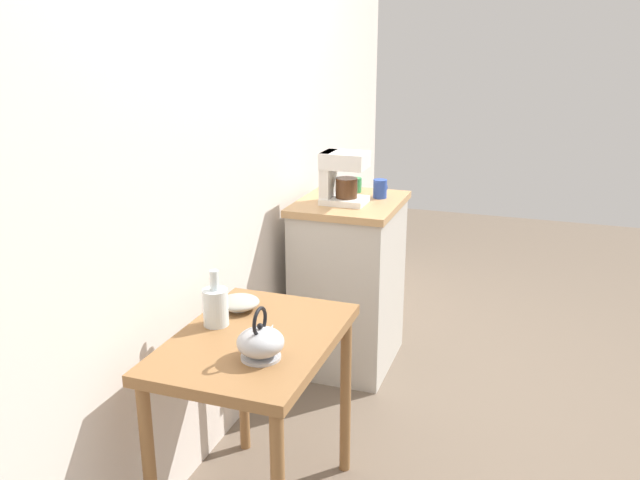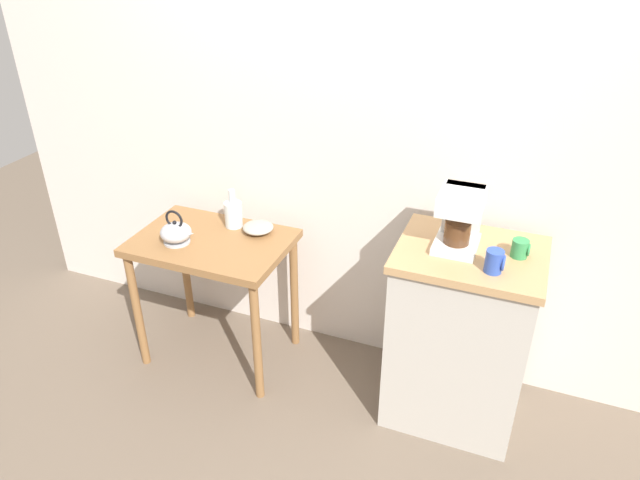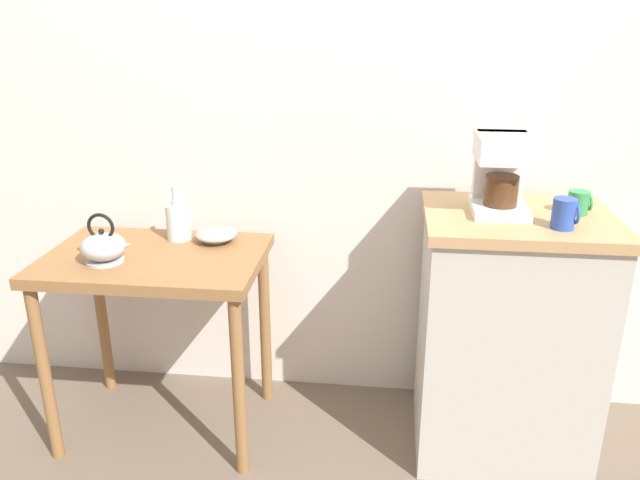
# 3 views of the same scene
# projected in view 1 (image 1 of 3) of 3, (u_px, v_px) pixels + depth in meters

# --- Properties ---
(ground_plane) EXTENTS (8.00, 8.00, 0.00)m
(ground_plane) POSITION_uv_depth(u_px,v_px,m) (314.00, 416.00, 3.11)
(ground_plane) COLOR #6B5B4C
(back_wall) EXTENTS (4.40, 0.10, 2.80)m
(back_wall) POSITION_uv_depth(u_px,v_px,m) (240.00, 112.00, 2.90)
(back_wall) COLOR silver
(back_wall) RESTS_ON ground_plane
(wooden_table) EXTENTS (0.78, 0.54, 0.73)m
(wooden_table) POSITION_uv_depth(u_px,v_px,m) (256.00, 364.00, 2.31)
(wooden_table) COLOR olive
(wooden_table) RESTS_ON ground_plane
(kitchen_counter) EXTENTS (0.63, 0.51, 0.92)m
(kitchen_counter) POSITION_uv_depth(u_px,v_px,m) (349.00, 283.00, 3.51)
(kitchen_counter) COLOR #BCB7AD
(kitchen_counter) RESTS_ON ground_plane
(bowl_stoneware) EXTENTS (0.16, 0.16, 0.05)m
(bowl_stoneware) POSITION_uv_depth(u_px,v_px,m) (239.00, 303.00, 2.48)
(bowl_stoneware) COLOR #9E998C
(bowl_stoneware) RESTS_ON wooden_table
(teakettle) EXTENTS (0.19, 0.15, 0.18)m
(teakettle) POSITION_uv_depth(u_px,v_px,m) (261.00, 342.00, 2.10)
(teakettle) COLOR #B2B5BA
(teakettle) RESTS_ON wooden_table
(glass_carafe_vase) EXTENTS (0.09, 0.09, 0.21)m
(glass_carafe_vase) POSITION_uv_depth(u_px,v_px,m) (216.00, 306.00, 2.34)
(glass_carafe_vase) COLOR silver
(glass_carafe_vase) RESTS_ON wooden_table
(coffee_maker) EXTENTS (0.18, 0.22, 0.26)m
(coffee_maker) POSITION_uv_depth(u_px,v_px,m) (341.00, 175.00, 3.28)
(coffee_maker) COLOR white
(coffee_maker) RESTS_ON kitchen_counter
(mug_tall_green) EXTENTS (0.08, 0.07, 0.08)m
(mug_tall_green) POSITION_uv_depth(u_px,v_px,m) (355.00, 185.00, 3.54)
(mug_tall_green) COLOR #338C4C
(mug_tall_green) RESTS_ON kitchen_counter
(mug_blue) EXTENTS (0.08, 0.07, 0.10)m
(mug_blue) POSITION_uv_depth(u_px,v_px,m) (380.00, 189.00, 3.41)
(mug_blue) COLOR #2D4CAD
(mug_blue) RESTS_ON kitchen_counter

